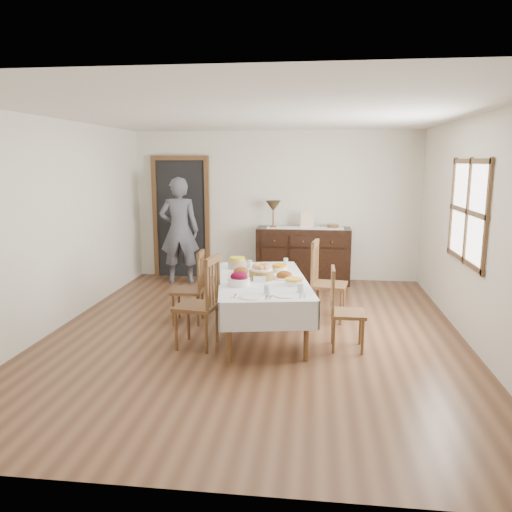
# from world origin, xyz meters

# --- Properties ---
(ground) EXTENTS (6.00, 6.00, 0.00)m
(ground) POSITION_xyz_m (0.00, 0.00, 0.00)
(ground) COLOR brown
(room_shell) EXTENTS (5.02, 6.02, 2.65)m
(room_shell) POSITION_xyz_m (-0.15, 0.42, 1.64)
(room_shell) COLOR white
(room_shell) RESTS_ON ground
(dining_table) EXTENTS (1.37, 2.17, 0.70)m
(dining_table) POSITION_xyz_m (0.09, -0.00, 0.61)
(dining_table) COLOR silver
(dining_table) RESTS_ON ground
(chair_left_near) EXTENTS (0.50, 0.50, 1.06)m
(chair_left_near) POSITION_xyz_m (-0.55, -0.51, 0.53)
(chair_left_near) COLOR brown
(chair_left_near) RESTS_ON ground
(chair_left_far) EXTENTS (0.41, 0.41, 0.95)m
(chair_left_far) POSITION_xyz_m (-0.87, 0.34, 0.48)
(chair_left_far) COLOR brown
(chair_left_far) RESTS_ON ground
(chair_right_near) EXTENTS (0.39, 0.39, 0.93)m
(chair_right_near) POSITION_xyz_m (1.04, -0.38, 0.47)
(chair_right_near) COLOR brown
(chair_right_near) RESTS_ON ground
(chair_right_far) EXTENTS (0.50, 0.50, 1.06)m
(chair_right_far) POSITION_xyz_m (0.85, 0.67, 0.54)
(chair_right_far) COLOR brown
(chair_right_far) RESTS_ON ground
(sideboard) EXTENTS (1.59, 0.58, 0.96)m
(sideboard) POSITION_xyz_m (0.51, 2.72, 0.48)
(sideboard) COLOR black
(sideboard) RESTS_ON ground
(person) EXTENTS (0.66, 0.47, 1.95)m
(person) POSITION_xyz_m (-1.60, 2.44, 0.97)
(person) COLOR #4E505A
(person) RESTS_ON ground
(bread_basket) EXTENTS (0.30, 0.30, 0.19)m
(bread_basket) POSITION_xyz_m (0.08, -0.04, 0.78)
(bread_basket) COLOR brown
(bread_basket) RESTS_ON dining_table
(egg_basket) EXTENTS (0.26, 0.26, 0.11)m
(egg_basket) POSITION_xyz_m (0.06, 0.35, 0.73)
(egg_basket) COLOR black
(egg_basket) RESTS_ON dining_table
(ham_platter_a) EXTENTS (0.33, 0.33, 0.11)m
(ham_platter_a) POSITION_xyz_m (-0.20, 0.19, 0.72)
(ham_platter_a) COLOR white
(ham_platter_a) RESTS_ON dining_table
(ham_platter_b) EXTENTS (0.28, 0.28, 0.11)m
(ham_platter_b) POSITION_xyz_m (0.35, 0.04, 0.73)
(ham_platter_b) COLOR white
(ham_platter_b) RESTS_ON dining_table
(beet_bowl) EXTENTS (0.25, 0.25, 0.16)m
(beet_bowl) POSITION_xyz_m (-0.14, -0.35, 0.76)
(beet_bowl) COLOR white
(beet_bowl) RESTS_ON dining_table
(carrot_bowl) EXTENTS (0.20, 0.20, 0.09)m
(carrot_bowl) POSITION_xyz_m (0.26, 0.42, 0.74)
(carrot_bowl) COLOR white
(carrot_bowl) RESTS_ON dining_table
(pineapple_bowl) EXTENTS (0.24, 0.24, 0.15)m
(pineapple_bowl) POSITION_xyz_m (-0.30, 0.54, 0.76)
(pineapple_bowl) COLOR tan
(pineapple_bowl) RESTS_ON dining_table
(casserole_dish) EXTENTS (0.22, 0.22, 0.07)m
(casserole_dish) POSITION_xyz_m (0.48, -0.26, 0.73)
(casserole_dish) COLOR white
(casserole_dish) RESTS_ON dining_table
(butter_dish) EXTENTS (0.15, 0.11, 0.07)m
(butter_dish) POSITION_xyz_m (0.08, -0.15, 0.73)
(butter_dish) COLOR white
(butter_dish) RESTS_ON dining_table
(setting_left) EXTENTS (0.44, 0.31, 0.10)m
(setting_left) POSITION_xyz_m (0.11, -0.79, 0.72)
(setting_left) COLOR white
(setting_left) RESTS_ON dining_table
(setting_right) EXTENTS (0.44, 0.31, 0.10)m
(setting_right) POSITION_xyz_m (0.46, -0.69, 0.72)
(setting_right) COLOR white
(setting_right) RESTS_ON dining_table
(glass_far_a) EXTENTS (0.06, 0.06, 0.10)m
(glass_far_a) POSITION_xyz_m (-0.14, 0.59, 0.75)
(glass_far_a) COLOR silver
(glass_far_a) RESTS_ON dining_table
(glass_far_b) EXTENTS (0.06, 0.06, 0.10)m
(glass_far_b) POSITION_xyz_m (0.32, 0.78, 0.75)
(glass_far_b) COLOR silver
(glass_far_b) RESTS_ON dining_table
(runner) EXTENTS (1.30, 0.35, 0.01)m
(runner) POSITION_xyz_m (0.53, 2.69, 0.96)
(runner) COLOR white
(runner) RESTS_ON sideboard
(table_lamp) EXTENTS (0.26, 0.26, 0.46)m
(table_lamp) POSITION_xyz_m (-0.02, 2.71, 1.31)
(table_lamp) COLOR brown
(table_lamp) RESTS_ON sideboard
(picture_frame) EXTENTS (0.22, 0.08, 0.28)m
(picture_frame) POSITION_xyz_m (0.57, 2.69, 1.10)
(picture_frame) COLOR beige
(picture_frame) RESTS_ON sideboard
(deco_bowl) EXTENTS (0.20, 0.20, 0.06)m
(deco_bowl) POSITION_xyz_m (1.00, 2.75, 0.99)
(deco_bowl) COLOR brown
(deco_bowl) RESTS_ON sideboard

